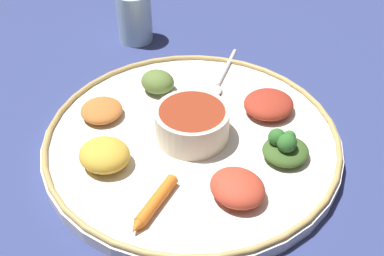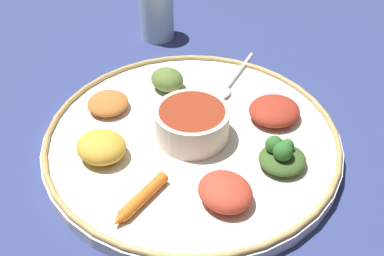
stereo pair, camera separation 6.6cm
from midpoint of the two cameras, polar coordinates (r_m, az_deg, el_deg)
ground_plane at (r=0.68m, az=2.77°, el=-2.29°), size 2.40×2.40×0.00m
platter at (r=0.67m, az=2.79°, el=-1.70°), size 0.42×0.42×0.02m
platter_rim at (r=0.66m, az=2.83°, el=-0.91°), size 0.41×0.41×0.01m
center_bowl at (r=0.65m, az=2.89°, el=0.52°), size 0.10×0.10×0.05m
spoon at (r=0.77m, az=7.10°, el=5.33°), size 0.03×0.15×0.01m
greens_pile at (r=0.63m, az=13.72°, el=-3.43°), size 0.09×0.09×0.04m
carrot_near_spoon at (r=0.57m, az=-2.94°, el=-8.69°), size 0.02×0.09×0.02m
mound_berbere_red at (r=0.58m, az=7.32°, el=-7.77°), size 0.08×0.08×0.03m
mound_beet at (r=0.70m, az=12.53°, el=1.95°), size 0.10×0.10×0.03m
mound_chickpea at (r=0.71m, az=-7.53°, el=2.88°), size 0.09×0.09×0.02m
mound_collards at (r=0.75m, az=-0.49°, el=5.77°), size 0.06×0.05×0.03m
mound_lentil_yellow at (r=0.63m, az=-7.97°, el=-2.40°), size 0.07×0.06×0.03m
drinking_glass at (r=0.92m, az=-2.17°, el=13.13°), size 0.06×0.06×0.09m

